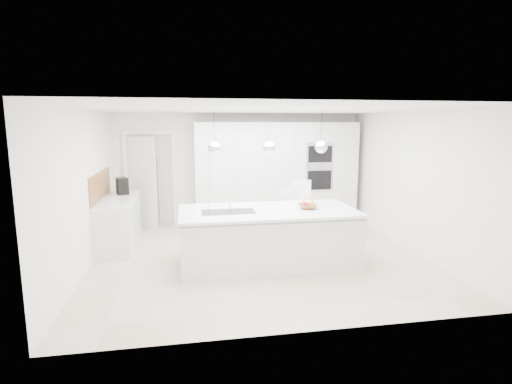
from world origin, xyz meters
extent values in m
plane|color=beige|center=(0.00, 0.00, 0.00)|extent=(5.50, 5.50, 0.00)
plane|color=white|center=(0.00, 2.50, 1.25)|extent=(5.50, 0.00, 5.50)
plane|color=white|center=(-2.75, 0.00, 1.25)|extent=(0.00, 5.00, 5.00)
plane|color=white|center=(0.00, 0.00, 2.50)|extent=(5.50, 5.50, 0.00)
cube|color=white|center=(0.80, 2.20, 1.15)|extent=(3.60, 0.60, 2.30)
cube|color=white|center=(-2.20, 2.42, 1.00)|extent=(0.76, 0.38, 2.00)
cube|color=white|center=(-2.45, 1.20, 0.43)|extent=(0.60, 1.80, 0.86)
cube|color=white|center=(-2.45, 1.20, 0.88)|extent=(0.62, 1.82, 0.04)
cube|color=#9B6438|center=(-2.74, 1.20, 1.15)|extent=(0.02, 1.80, 0.50)
cube|color=white|center=(0.10, -0.30, 0.43)|extent=(2.80, 1.20, 0.86)
cube|color=white|center=(0.10, -0.25, 0.88)|extent=(2.84, 1.40, 0.04)
cylinder|color=white|center=(-0.50, -0.10, 1.05)|extent=(0.02, 0.02, 0.30)
sphere|color=white|center=(-0.75, -0.30, 1.90)|extent=(0.20, 0.20, 0.20)
sphere|color=white|center=(0.10, -0.30, 1.90)|extent=(0.20, 0.20, 0.20)
sphere|color=white|center=(0.95, -0.30, 1.90)|extent=(0.20, 0.20, 0.20)
imported|color=#9B6438|center=(0.75, -0.28, 0.94)|extent=(0.37, 0.37, 0.08)
cube|color=black|center=(-2.43, 1.69, 1.06)|extent=(0.29, 0.35, 0.32)
sphere|color=#AF1723|center=(0.72, -0.32, 0.97)|extent=(0.08, 0.08, 0.08)
sphere|color=#AF1723|center=(0.72, -0.31, 0.97)|extent=(0.08, 0.08, 0.08)
sphere|color=#AF1723|center=(0.73, -0.24, 0.97)|extent=(0.08, 0.08, 0.08)
torus|color=gold|center=(0.77, -0.26, 1.02)|extent=(0.24, 0.17, 0.22)
camera|label=1|loc=(-1.19, -6.41, 2.25)|focal=28.00mm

